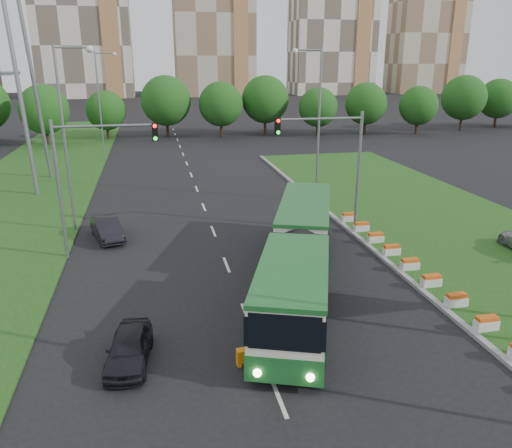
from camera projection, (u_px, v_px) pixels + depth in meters
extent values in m
plane|color=black|center=(309.00, 308.00, 23.32)|extent=(360.00, 360.00, 0.00)
cube|color=#1D4C15|center=(459.00, 233.00, 33.27)|extent=(14.00, 60.00, 0.15)
cube|color=gray|center=(362.00, 240.00, 31.91)|extent=(0.30, 60.00, 0.18)
cube|color=#1D4C15|center=(22.00, 194.00, 43.05)|extent=(12.00, 110.00, 0.10)
cylinder|color=gray|center=(358.00, 174.00, 32.62)|extent=(0.20, 0.20, 8.00)
cylinder|color=gray|center=(321.00, 119.00, 30.96)|extent=(5.50, 0.14, 0.14)
cube|color=black|center=(278.00, 126.00, 30.55)|extent=(0.32, 0.32, 1.00)
cylinder|color=gray|center=(59.00, 192.00, 28.11)|extent=(0.20, 0.20, 8.00)
cylinder|color=gray|center=(104.00, 126.00, 27.52)|extent=(5.50, 0.14, 0.14)
cube|color=black|center=(155.00, 132.00, 28.18)|extent=(0.32, 0.32, 1.00)
cube|color=silver|center=(81.00, 8.00, 149.83)|extent=(28.00, 15.00, 52.00)
cube|color=#C0B69B|center=(213.00, 14.00, 157.94)|extent=(25.00, 15.00, 50.00)
cube|color=silver|center=(333.00, 21.00, 166.19)|extent=(27.00, 15.00, 47.00)
cube|color=#C0B69B|center=(427.00, 34.00, 174.10)|extent=(24.00, 14.00, 40.00)
cube|color=white|center=(329.00, 298.00, 20.24)|extent=(2.67, 7.38, 2.89)
cube|color=white|center=(274.00, 226.00, 29.05)|extent=(2.67, 8.99, 2.89)
cylinder|color=black|center=(299.00, 259.00, 24.29)|extent=(2.67, 1.34, 2.67)
cube|color=#1C6227|center=(328.00, 319.00, 20.54)|extent=(2.76, 7.44, 1.02)
cube|color=#1C6227|center=(274.00, 241.00, 29.35)|extent=(2.76, 9.04, 1.02)
cube|color=black|center=(330.00, 287.00, 20.09)|extent=(2.76, 7.44, 1.12)
cube|color=black|center=(274.00, 218.00, 28.90)|extent=(2.76, 9.04, 1.12)
imported|color=black|center=(129.00, 348.00, 18.95)|extent=(1.97, 3.95, 1.29)
imported|color=black|center=(107.00, 228.00, 32.24)|extent=(2.58, 4.50, 1.40)
imported|color=gray|center=(279.00, 350.00, 18.49)|extent=(0.47, 0.65, 1.63)
cube|color=orange|center=(242.00, 357.00, 18.91)|extent=(0.38, 0.33, 0.66)
cylinder|color=black|center=(243.00, 365.00, 18.84)|extent=(0.04, 0.15, 0.15)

